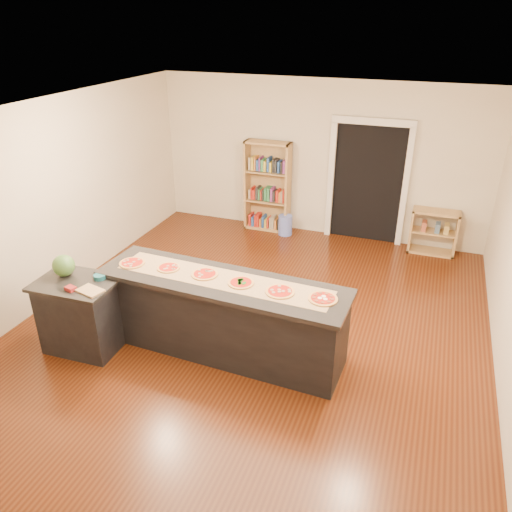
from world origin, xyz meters
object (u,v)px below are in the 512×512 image
(low_shelf, at_px, (433,232))
(kitchen_island, at_px, (223,316))
(watermelon, at_px, (64,266))
(bookshelf, at_px, (267,187))
(side_counter, at_px, (81,315))
(waste_bin, at_px, (285,225))

(low_shelf, bearing_deg, kitchen_island, -120.89)
(low_shelf, distance_m, watermelon, 5.98)
(low_shelf, bearing_deg, bookshelf, 179.70)
(kitchen_island, height_order, watermelon, watermelon)
(side_counter, bearing_deg, waste_bin, 70.25)
(waste_bin, bearing_deg, watermelon, -110.39)
(kitchen_island, height_order, low_shelf, kitchen_island)
(watermelon, bearing_deg, kitchen_island, 13.23)
(watermelon, bearing_deg, low_shelf, 45.70)
(side_counter, height_order, waste_bin, side_counter)
(waste_bin, bearing_deg, kitchen_island, -84.76)
(side_counter, relative_size, watermelon, 3.58)
(kitchen_island, relative_size, bookshelf, 1.78)
(waste_bin, distance_m, watermelon, 4.49)
(bookshelf, distance_m, watermelon, 4.42)
(kitchen_island, xyz_separation_m, side_counter, (-1.66, -0.53, -0.03))
(waste_bin, bearing_deg, low_shelf, 2.86)
(bookshelf, height_order, watermelon, bookshelf)
(bookshelf, height_order, waste_bin, bookshelf)
(bookshelf, bearing_deg, side_counter, -101.77)
(side_counter, distance_m, bookshelf, 4.46)
(kitchen_island, xyz_separation_m, bookshelf, (-0.75, 3.83, 0.34))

